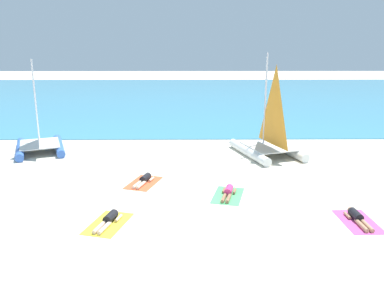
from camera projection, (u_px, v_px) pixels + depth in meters
name	position (u px, v px, depth m)	size (l,w,h in m)	color
ground_plane	(191.00, 141.00, 24.21)	(120.00, 120.00, 0.00)	beige
ocean_water	(190.00, 96.00, 43.86)	(120.00, 40.00, 0.05)	teal
sailboat_blue	(39.00, 139.00, 21.64)	(3.68, 4.49, 5.04)	blue
sailboat_white	(268.00, 141.00, 21.01)	(3.79, 4.75, 5.40)	white
towel_leftmost	(108.00, 224.00, 13.18)	(1.10, 1.90, 0.01)	yellow
sunbather_leftmost	(109.00, 219.00, 13.21)	(0.78, 1.55, 0.30)	black
towel_center_left	(144.00, 183.00, 17.00)	(1.10, 1.90, 0.01)	#EA5933
sunbather_center_left	(144.00, 180.00, 17.03)	(0.84, 1.54, 0.30)	black
towel_center_right	(228.00, 196.00, 15.58)	(1.10, 1.90, 0.01)	#4CB266
sunbather_center_right	(228.00, 192.00, 15.61)	(0.76, 1.55, 0.30)	#D83372
towel_rightmost	(358.00, 222.00, 13.32)	(1.10, 1.90, 0.01)	#D84C99
sunbather_rightmost	(357.00, 217.00, 13.35)	(0.55, 1.56, 0.30)	black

